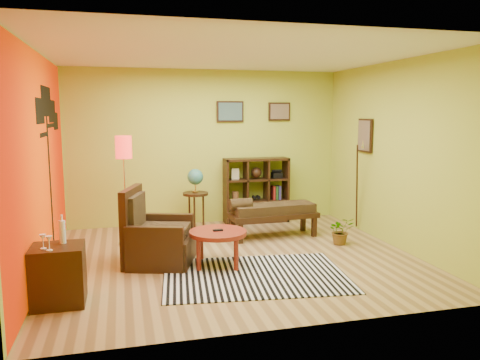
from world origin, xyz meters
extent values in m
plane|color=#AA8650|center=(0.00, 0.00, 0.00)|extent=(5.00, 5.00, 0.00)
cube|color=#ACBE3A|center=(0.00, 2.25, 1.40)|extent=(5.00, 0.04, 2.80)
cube|color=#ACBE3A|center=(0.00, -2.25, 1.40)|extent=(5.00, 0.04, 2.80)
cube|color=#ACBE3A|center=(-2.50, 0.00, 1.40)|extent=(0.04, 4.50, 2.80)
cube|color=#ACBE3A|center=(2.50, 0.00, 1.40)|extent=(0.04, 4.50, 2.80)
cube|color=white|center=(0.00, 0.00, 2.80)|extent=(5.00, 4.50, 0.04)
cube|color=#EE3F00|center=(-2.48, 0.00, 1.40)|extent=(0.01, 4.45, 2.75)
cube|color=black|center=(-2.46, 0.55, 1.05)|extent=(0.01, 0.14, 2.10)
cube|color=black|center=(-2.46, 0.05, 2.05)|extent=(0.01, 0.65, 0.32)
cube|color=black|center=(-2.46, 0.60, 2.18)|extent=(0.01, 0.85, 0.40)
cube|color=black|center=(-2.46, 1.10, 2.05)|extent=(0.01, 0.70, 0.32)
cube|color=black|center=(-2.46, 1.45, 1.90)|extent=(0.01, 0.50, 0.26)
cube|color=black|center=(0.45, 2.22, 2.05)|extent=(0.50, 0.03, 0.38)
cube|color=slate|center=(0.45, 2.19, 2.05)|extent=(0.44, 0.01, 0.32)
cube|color=black|center=(1.40, 2.22, 2.05)|extent=(0.42, 0.03, 0.34)
cube|color=#816B50|center=(1.40, 2.19, 2.05)|extent=(0.36, 0.01, 0.28)
cube|color=black|center=(2.47, 0.90, 1.65)|extent=(0.03, 0.44, 0.56)
cube|color=#816B50|center=(2.44, 0.90, 1.65)|extent=(0.01, 0.38, 0.50)
cylinder|color=black|center=(2.35, 0.90, 0.78)|extent=(0.23, 0.34, 1.46)
cone|color=silver|center=(2.35, 0.75, 1.52)|extent=(0.08, 0.09, 0.16)
cube|color=silver|center=(0.07, -0.79, 0.01)|extent=(2.44, 1.81, 0.01)
cylinder|color=maroon|center=(-0.30, -0.26, 0.44)|extent=(0.77, 0.77, 0.05)
cylinder|color=maroon|center=(-0.01, -0.08, 0.21)|extent=(0.06, 0.06, 0.42)
cylinder|color=maroon|center=(-0.47, 0.03, 0.21)|extent=(0.06, 0.06, 0.42)
cylinder|color=maroon|center=(-0.12, -0.55, 0.21)|extent=(0.06, 0.06, 0.42)
cylinder|color=maroon|center=(-0.59, -0.43, 0.21)|extent=(0.06, 0.06, 0.42)
cube|color=black|center=(-0.30, -0.26, 0.48)|extent=(0.13, 0.05, 0.02)
cube|color=black|center=(-1.03, 0.01, 0.19)|extent=(1.03, 1.02, 0.38)
cube|color=black|center=(-1.40, 0.13, 0.52)|extent=(0.33, 0.80, 1.04)
cube|color=black|center=(-1.14, -0.36, 0.30)|extent=(0.75, 0.32, 0.60)
cube|color=black|center=(-0.91, 0.38, 0.30)|extent=(0.75, 0.32, 0.60)
cube|color=#F7BA5E|center=(-1.00, 0.00, 0.44)|extent=(0.82, 0.81, 0.13)
cube|color=#F7BA5E|center=(-1.33, 0.11, 0.71)|extent=(0.26, 0.60, 0.47)
cube|color=black|center=(-2.20, -1.10, 0.32)|extent=(0.54, 0.49, 0.64)
cylinder|color=white|center=(-2.15, -1.00, 0.76)|extent=(0.07, 0.07, 0.25)
cylinder|color=white|center=(-2.15, -1.00, 0.92)|extent=(0.02, 0.02, 0.07)
cylinder|color=white|center=(-2.32, -1.18, 0.64)|extent=(0.06, 0.06, 0.01)
cylinder|color=white|center=(-2.32, -1.18, 0.69)|extent=(0.01, 0.01, 0.09)
cone|color=white|center=(-2.32, -1.18, 0.76)|extent=(0.07, 0.07, 0.06)
cylinder|color=white|center=(-2.25, -1.26, 0.64)|extent=(0.06, 0.06, 0.01)
cylinder|color=white|center=(-2.25, -1.26, 0.69)|extent=(0.01, 0.01, 0.09)
cone|color=white|center=(-2.25, -1.26, 0.76)|extent=(0.07, 0.07, 0.06)
cylinder|color=silver|center=(-1.47, 1.07, 0.01)|extent=(0.25, 0.25, 0.03)
cylinder|color=silver|center=(-1.47, 1.07, 0.78)|extent=(0.02, 0.02, 1.56)
cylinder|color=red|center=(-1.47, 1.07, 1.51)|extent=(0.24, 0.24, 0.34)
cylinder|color=black|center=(-0.28, 1.73, 0.64)|extent=(0.44, 0.44, 0.04)
cylinder|color=black|center=(-0.14, 1.76, 0.31)|extent=(0.03, 0.03, 0.61)
cylinder|color=black|center=(-0.38, 1.84, 0.31)|extent=(0.03, 0.03, 0.61)
cylinder|color=black|center=(-0.33, 1.60, 0.31)|extent=(0.03, 0.03, 0.61)
cylinder|color=gold|center=(-0.28, 1.73, 0.68)|extent=(0.11, 0.11, 0.02)
cylinder|color=gold|center=(-0.28, 1.73, 0.74)|extent=(0.02, 0.02, 0.11)
sphere|color=#1F6DA6|center=(-0.28, 1.73, 0.93)|extent=(0.27, 0.27, 0.27)
cube|color=black|center=(0.32, 2.03, 0.60)|extent=(0.04, 0.35, 1.20)
cube|color=black|center=(1.48, 2.03, 0.60)|extent=(0.04, 0.35, 1.20)
cube|color=black|center=(0.90, 2.03, 0.02)|extent=(1.20, 0.35, 0.04)
cube|color=black|center=(0.90, 2.03, 1.18)|extent=(1.20, 0.35, 0.04)
cube|color=black|center=(0.70, 2.03, 0.60)|extent=(0.03, 0.33, 1.12)
cube|color=black|center=(1.10, 2.03, 0.60)|extent=(0.03, 0.33, 1.12)
cube|color=black|center=(0.90, 2.03, 0.40)|extent=(1.12, 0.33, 0.03)
cube|color=black|center=(0.90, 2.03, 0.80)|extent=(1.12, 0.33, 0.03)
cylinder|color=beige|center=(0.50, 2.03, 0.09)|extent=(0.20, 0.20, 0.07)
sphere|color=black|center=(0.90, 2.03, 0.93)|extent=(0.20, 0.20, 0.20)
cube|color=black|center=(1.30, 2.03, 0.87)|extent=(0.18, 0.15, 0.10)
cylinder|color=black|center=(0.86, 2.03, 0.47)|extent=(0.06, 0.12, 0.06)
cylinder|color=black|center=(0.94, 2.03, 0.47)|extent=(0.06, 0.12, 0.06)
ellipsoid|color=#384C26|center=(1.30, 2.03, 0.10)|extent=(0.18, 0.18, 0.09)
cylinder|color=brown|center=(0.50, 2.03, 0.50)|extent=(0.12, 0.12, 0.18)
cube|color=beige|center=(0.50, 2.03, 0.92)|extent=(0.14, 0.03, 0.20)
cube|color=maroon|center=(1.23, 2.03, 0.54)|extent=(0.04, 0.18, 0.26)
cube|color=#1E4C1E|center=(1.28, 2.03, 0.54)|extent=(0.04, 0.18, 0.26)
cube|color=navy|center=(1.34, 2.03, 0.54)|extent=(0.04, 0.18, 0.26)
cube|color=black|center=(0.88, 0.95, 0.36)|extent=(1.48, 0.62, 0.08)
cube|color=#F7BA5E|center=(0.88, 0.95, 0.48)|extent=(1.37, 0.55, 0.14)
cylinder|color=#F7BA5E|center=(0.31, 0.91, 0.58)|extent=(0.37, 0.21, 0.19)
cube|color=black|center=(1.51, 1.20, 0.16)|extent=(0.08, 0.08, 0.32)
cube|color=black|center=(0.23, 1.11, 0.16)|extent=(0.08, 0.08, 0.32)
cube|color=black|center=(1.54, 0.79, 0.16)|extent=(0.08, 0.08, 0.32)
cube|color=black|center=(0.26, 0.70, 0.16)|extent=(0.08, 0.08, 0.32)
imported|color=#26661E|center=(1.76, 0.27, 0.17)|extent=(0.41, 0.45, 0.34)
camera|label=1|loc=(-1.50, -6.20, 2.03)|focal=35.00mm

